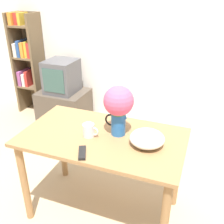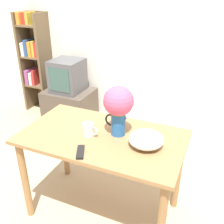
% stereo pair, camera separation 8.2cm
% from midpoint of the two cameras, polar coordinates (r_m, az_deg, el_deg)
% --- Properties ---
extents(ground_plane, '(12.00, 12.00, 0.00)m').
position_cam_midpoint_polar(ground_plane, '(2.49, -5.61, -22.35)').
color(ground_plane, tan).
extents(wall_back, '(8.00, 0.05, 2.60)m').
position_cam_midpoint_polar(wall_back, '(3.49, 9.34, 16.69)').
color(wall_back, silver).
rests_on(wall_back, ground_plane).
extents(table, '(1.27, 0.73, 0.79)m').
position_cam_midpoint_polar(table, '(2.13, -0.96, -8.02)').
color(table, olive).
rests_on(table, ground_plane).
extents(flower_vase, '(0.23, 0.23, 0.40)m').
position_cam_midpoint_polar(flower_vase, '(1.96, 2.60, 1.43)').
color(flower_vase, '#235B9E').
rests_on(flower_vase, table).
extents(coffee_mug, '(0.13, 0.09, 0.10)m').
position_cam_midpoint_polar(coffee_mug, '(2.03, -3.93, -3.89)').
color(coffee_mug, silver).
rests_on(coffee_mug, table).
extents(white_bowl, '(0.26, 0.26, 0.11)m').
position_cam_midpoint_polar(white_bowl, '(1.93, 8.67, -5.90)').
color(white_bowl, silver).
rests_on(white_bowl, table).
extents(remote_control, '(0.11, 0.16, 0.02)m').
position_cam_midpoint_polar(remote_control, '(1.86, -5.62, -8.68)').
color(remote_control, black).
rests_on(remote_control, table).
extents(tv_stand, '(0.67, 0.53, 0.49)m').
position_cam_midpoint_polar(tv_stand, '(3.87, -8.55, 1.29)').
color(tv_stand, '#4C4238').
rests_on(tv_stand, ground_plane).
extents(tv_set, '(0.40, 0.43, 0.44)m').
position_cam_midpoint_polar(tv_set, '(3.70, -9.04, 7.82)').
color(tv_set, '#4C4C51').
rests_on(tv_set, tv_stand).
extents(bookshelf, '(0.40, 0.32, 1.50)m').
position_cam_midpoint_polar(bookshelf, '(4.23, -15.82, 11.18)').
color(bookshelf, brown).
rests_on(bookshelf, ground_plane).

